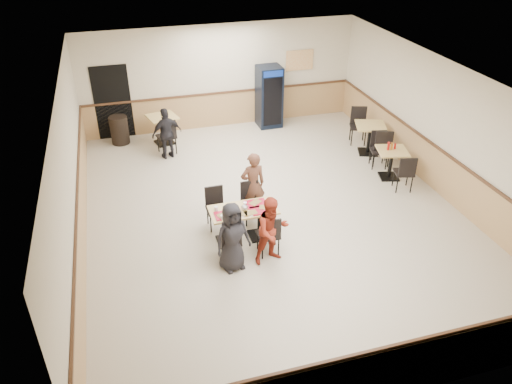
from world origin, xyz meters
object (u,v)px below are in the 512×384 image
object	(u,v)px
diner_woman_left	(232,237)
trash_bin	(119,130)
diner_woman_right	(272,230)
pepsi_cooler	(269,97)
side_table_near	(391,159)
diner_man_opposite	(253,185)
side_table_far	(370,134)
back_table	(163,125)
lone_diner	(167,133)
main_table	(244,219)

from	to	relation	value
diner_woman_left	trash_bin	size ratio (longest dim) A/B	1.76
diner_woman_right	pepsi_cooler	size ratio (longest dim) A/B	0.76
diner_woman_right	side_table_near	bearing A→B (deg)	20.49
diner_woman_right	diner_man_opposite	distance (m)	1.63
side_table_far	back_table	distance (m)	5.64
diner_man_opposite	pepsi_cooler	distance (m)	4.93
diner_woman_left	lone_diner	bearing A→B (deg)	82.54
side_table_near	side_table_far	world-z (taller)	side_table_far
diner_woman_left	trash_bin	xyz separation A→B (m)	(-1.73, 6.17, -0.30)
diner_man_opposite	side_table_far	distance (m)	4.33
lone_diner	main_table	bearing A→B (deg)	88.47
diner_man_opposite	side_table_far	size ratio (longest dim) A/B	1.55
pepsi_cooler	side_table_near	bearing A→B (deg)	-65.38
main_table	back_table	world-z (taller)	back_table
diner_woman_right	diner_man_opposite	world-z (taller)	diner_man_opposite
main_table	lone_diner	xyz separation A→B (m)	(-0.97, 4.09, 0.21)
diner_woman_right	diner_man_opposite	size ratio (longest dim) A/B	0.92
back_table	main_table	bearing A→B (deg)	-79.03
side_table_near	pepsi_cooler	size ratio (longest dim) A/B	0.47
diner_woman_right	pepsi_cooler	bearing A→B (deg)	62.41
diner_woman_left	side_table_near	xyz separation A→B (m)	(4.54, 2.29, -0.20)
back_table	pepsi_cooler	world-z (taller)	pepsi_cooler
trash_bin	pepsi_cooler	bearing A→B (deg)	0.56
side_table_near	pepsi_cooler	xyz separation A→B (m)	(-1.89, 3.93, 0.41)
main_table	diner_woman_right	bearing A→B (deg)	-67.62
lone_diner	side_table_near	xyz separation A→B (m)	(5.09, -2.62, -0.19)
side_table_near	lone_diner	bearing A→B (deg)	152.74
lone_diner	back_table	world-z (taller)	lone_diner
diner_woman_left	trash_bin	distance (m)	6.41
lone_diner	side_table_far	distance (m)	5.36
diner_woman_left	diner_woman_right	world-z (taller)	diner_woman_left
side_table_near	diner_man_opposite	bearing A→B (deg)	-169.85
lone_diner	trash_bin	world-z (taller)	lone_diner
diner_woman_left	lone_diner	xyz separation A→B (m)	(-0.54, 4.91, -0.00)
lone_diner	pepsi_cooler	world-z (taller)	pepsi_cooler
diner_woman_right	lone_diner	world-z (taller)	lone_diner
main_table	side_table_near	xyz separation A→B (m)	(4.11, 1.47, 0.02)
back_table	side_table_far	bearing A→B (deg)	-22.42
lone_diner	side_table_near	size ratio (longest dim) A/B	1.62
pepsi_cooler	diner_woman_left	bearing A→B (deg)	-114.17
lone_diner	back_table	distance (m)	0.93
back_table	trash_bin	world-z (taller)	back_table
trash_bin	main_table	bearing A→B (deg)	-68.12
main_table	back_table	distance (m)	5.10
main_table	side_table_far	size ratio (longest dim) A/B	1.38
pepsi_cooler	trash_bin	distance (m)	4.41
lone_diner	diner_woman_right	bearing A→B (deg)	90.06
main_table	lone_diner	bearing A→B (deg)	103.12
trash_bin	diner_woman_left	bearing A→B (deg)	-74.37
back_table	diner_woman_left	bearing A→B (deg)	-84.65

